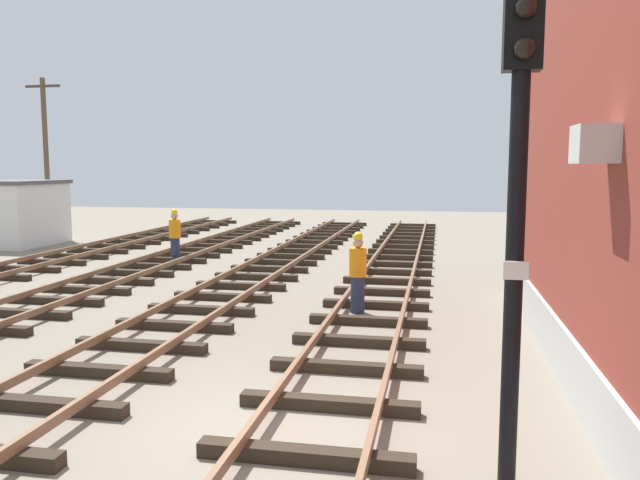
{
  "coord_description": "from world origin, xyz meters",
  "views": [
    {
      "loc": [
        2.07,
        -7.31,
        3.34
      ],
      "look_at": [
        -1.1,
        9.15,
        1.35
      ],
      "focal_mm": 34.89,
      "sensor_mm": 36.0,
      "label": 1
    }
  ],
  "objects_px": {
    "signal_mast": "(518,165)",
    "track_worker_foreground": "(175,236)",
    "control_hut": "(17,213)",
    "utility_pole_far": "(46,153)",
    "track_worker_distant": "(358,273)"
  },
  "relations": [
    {
      "from": "control_hut",
      "to": "track_worker_foreground",
      "type": "relative_size",
      "value": 2.03
    },
    {
      "from": "control_hut",
      "to": "utility_pole_far",
      "type": "bearing_deg",
      "value": 107.97
    },
    {
      "from": "signal_mast",
      "to": "track_worker_foreground",
      "type": "height_order",
      "value": "signal_mast"
    },
    {
      "from": "signal_mast",
      "to": "track_worker_foreground",
      "type": "bearing_deg",
      "value": 125.15
    },
    {
      "from": "signal_mast",
      "to": "control_hut",
      "type": "height_order",
      "value": "signal_mast"
    },
    {
      "from": "signal_mast",
      "to": "utility_pole_far",
      "type": "height_order",
      "value": "utility_pole_far"
    },
    {
      "from": "control_hut",
      "to": "track_worker_foreground",
      "type": "distance_m",
      "value": 9.21
    },
    {
      "from": "utility_pole_far",
      "to": "track_worker_foreground",
      "type": "relative_size",
      "value": 4.08
    },
    {
      "from": "utility_pole_far",
      "to": "control_hut",
      "type": "bearing_deg",
      "value": -72.03
    },
    {
      "from": "control_hut",
      "to": "track_worker_foreground",
      "type": "xyz_separation_m",
      "value": [
        8.62,
        -3.21,
        -0.46
      ]
    },
    {
      "from": "signal_mast",
      "to": "control_hut",
      "type": "distance_m",
      "value": 25.3
    },
    {
      "from": "control_hut",
      "to": "track_worker_distant",
      "type": "distance_m",
      "value": 18.61
    },
    {
      "from": "track_worker_foreground",
      "to": "utility_pole_far",
      "type": "bearing_deg",
      "value": 143.35
    },
    {
      "from": "utility_pole_far",
      "to": "track_worker_foreground",
      "type": "bearing_deg",
      "value": -36.65
    },
    {
      "from": "signal_mast",
      "to": "control_hut",
      "type": "relative_size",
      "value": 1.41
    }
  ]
}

